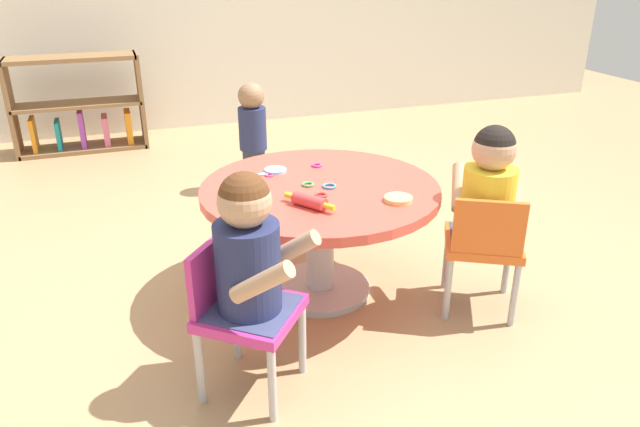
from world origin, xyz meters
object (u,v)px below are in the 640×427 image
seated_child_left (249,250)px  craft_scissors (262,174)px  toddler_standing (253,133)px  bookshelf_low (80,109)px  rolling_pin (310,201)px  child_chair_right (484,244)px  craft_table (320,209)px  child_chair_left (241,309)px  seated_child_right (489,189)px

seated_child_left → craft_scissors: bearing=72.6°
toddler_standing → craft_scissors: (-0.22, -1.13, 0.15)m
bookshelf_low → craft_scissors: bookshelf_low is taller
bookshelf_low → rolling_pin: (0.88, -2.75, 0.22)m
rolling_pin → child_chair_right: bearing=-13.0°
craft_scissors → bookshelf_low: bearing=108.9°
craft_table → child_chair_right: 0.68m
toddler_standing → child_chair_right: bearing=-72.2°
craft_table → seated_child_left: bearing=-128.7°
child_chair_left → craft_scissors: size_ratio=3.89×
toddler_standing → craft_table: bearing=-91.2°
seated_child_left → rolling_pin: seated_child_left is taller
rolling_pin → craft_scissors: bearing=101.2°
seated_child_left → rolling_pin: size_ratio=2.53×
child_chair_left → craft_scissors: 0.78m
child_chair_left → bookshelf_low: bookshelf_low is taller
child_chair_left → rolling_pin: size_ratio=2.65×
seated_child_right → rolling_pin: bearing=170.1°
bookshelf_low → craft_scissors: size_ratio=6.75×
child_chair_right → craft_table: bearing=147.9°
child_chair_left → toddler_standing: bearing=75.3°
child_chair_left → seated_child_right: 1.09m
child_chair_right → seated_child_right: (0.02, 0.03, 0.23)m
child_chair_right → child_chair_left: bearing=-172.1°
craft_scissors → craft_table: bearing=-46.8°
seated_child_left → seated_child_right: size_ratio=1.00×
seated_child_right → rolling_pin: (-0.71, 0.12, -0.01)m
rolling_pin → craft_scissors: 0.41m
bookshelf_low → toddler_standing: bearing=-49.9°
seated_child_left → child_chair_left: bearing=140.9°
craft_table → craft_scissors: 0.30m
seated_child_left → rolling_pin: bearing=46.5°
toddler_standing → craft_scissors: toddler_standing is taller
child_chair_right → toddler_standing: toddler_standing is taller
child_chair_right → craft_scissors: (-0.77, 0.56, 0.20)m
craft_table → seated_child_right: seated_child_right is taller
seated_child_left → craft_scissors: 0.77m
craft_table → toddler_standing: size_ratio=1.48×
bookshelf_low → toddler_standing: size_ratio=1.38×
craft_table → toddler_standing: bearing=88.8°
bookshelf_low → craft_table: bearing=-68.7°
child_chair_left → craft_scissors: (0.26, 0.71, 0.20)m
toddler_standing → craft_scissors: 1.16m
seated_child_right → child_chair_left: bearing=-170.4°
seated_child_left → bookshelf_low: size_ratio=0.55×
rolling_pin → craft_table: bearing=60.8°
craft_table → toddler_standing: (0.03, 1.33, -0.04)m
craft_scissors → toddler_standing: bearing=78.9°
craft_table → child_chair_left: (-0.45, -0.50, -0.09)m
seated_child_left → toddler_standing: (0.45, 1.86, -0.17)m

